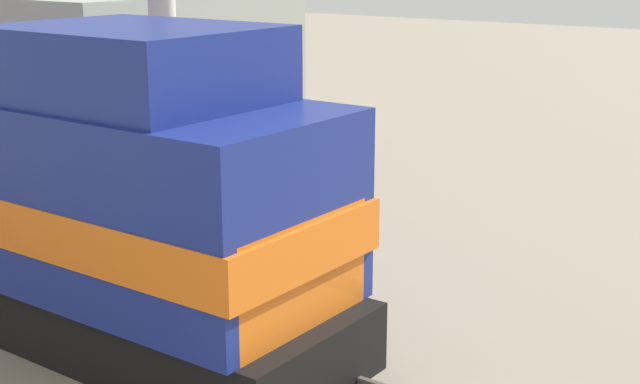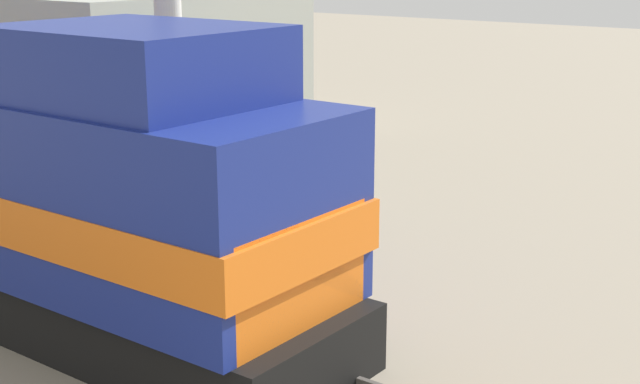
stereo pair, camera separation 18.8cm
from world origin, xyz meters
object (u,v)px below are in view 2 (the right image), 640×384
object	(u,v)px
vendor_umbrella	(210,139)
utility_pole	(168,22)
person_bystander	(282,198)
bicycle	(299,211)
billboard_sign	(186,82)

from	to	relation	value
vendor_umbrella	utility_pole	bearing A→B (deg)	61.37
person_bystander	bicycle	size ratio (longest dim) A/B	0.92
utility_pole	person_bystander	bearing A→B (deg)	-94.29
person_bystander	vendor_umbrella	bearing A→B (deg)	139.44
person_bystander	bicycle	xyz separation A→B (m)	(1.05, 0.40, -0.60)
utility_pole	bicycle	xyz separation A→B (m)	(0.81, -2.86, -3.87)
vendor_umbrella	bicycle	size ratio (longest dim) A/B	1.30
utility_pole	person_bystander	distance (m)	4.62
person_bystander	bicycle	world-z (taller)	person_bystander
vendor_umbrella	bicycle	bearing A→B (deg)	-13.38
vendor_umbrella	person_bystander	xyz separation A→B (m)	(1.04, -0.89, -1.25)
billboard_sign	person_bystander	size ratio (longest dim) A/B	2.04
utility_pole	vendor_umbrella	world-z (taller)	utility_pole
utility_pole	person_bystander	xyz separation A→B (m)	(-0.24, -3.26, -3.27)
bicycle	billboard_sign	bearing A→B (deg)	41.38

